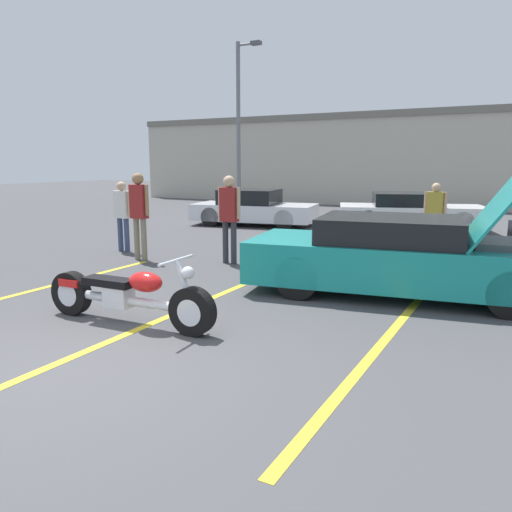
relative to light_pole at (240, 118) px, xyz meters
name	(u,v)px	position (x,y,z in m)	size (l,w,h in m)	color
ground_plane	(57,371)	(7.59, -16.56, -3.98)	(80.00, 80.00, 0.00)	#474749
parking_stripe_foreground	(37,289)	(4.59, -14.45, -3.98)	(0.12, 5.34, 0.01)	yellow
parking_stripe_middle	(174,314)	(7.43, -14.45, -3.98)	(0.12, 5.34, 0.01)	yellow
parking_stripe_back	(376,351)	(10.28, -14.45, -3.98)	(0.12, 5.34, 0.01)	yellow
far_building	(437,156)	(7.59, 5.64, -1.65)	(32.00, 4.20, 4.40)	#B2AD9E
light_pole	(240,118)	(0.00, 0.00, 0.00)	(1.21, 0.28, 7.21)	slate
motorcycle	(127,296)	(7.17, -15.07, -3.61)	(2.58, 0.70, 0.94)	black
show_car_hood_open	(403,256)	(9.96, -11.86, -3.36)	(5.02, 2.59, 2.23)	teal
parked_car_left_row	(253,208)	(3.56, -5.19, -3.43)	(4.29, 2.51, 1.18)	silver
parked_car_mid_row	(410,212)	(8.39, -3.82, -3.43)	(4.72, 3.15, 1.14)	white
spectator_near_motorcycle	(435,211)	(9.69, -7.36, -3.04)	(0.52, 0.21, 1.60)	#333338
spectator_by_show_car	(122,210)	(3.32, -11.05, -3.01)	(0.52, 0.22, 1.64)	#38476B
spectator_midground	(139,208)	(4.37, -11.66, -2.86)	(0.52, 0.24, 1.86)	gray
spectator_far_lot	(229,211)	(6.26, -11.06, -2.89)	(0.52, 0.24, 1.81)	#333338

